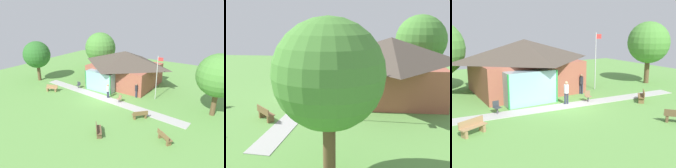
{
  "view_description": "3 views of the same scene",
  "coord_description": "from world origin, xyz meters",
  "views": [
    {
      "loc": [
        13.05,
        -17.92,
        10.04
      ],
      "look_at": [
        -0.64,
        2.91,
        0.9
      ],
      "focal_mm": 33.31,
      "sensor_mm": 36.0,
      "label": 1
    },
    {
      "loc": [
        20.97,
        4.28,
        6.14
      ],
      "look_at": [
        0.51,
        2.25,
        1.11
      ],
      "focal_mm": 44.52,
      "sensor_mm": 36.0,
      "label": 2
    },
    {
      "loc": [
        -9.57,
        -15.25,
        5.62
      ],
      "look_at": [
        0.88,
        2.08,
        1.21
      ],
      "focal_mm": 42.06,
      "sensor_mm": 36.0,
      "label": 3
    }
  ],
  "objects": [
    {
      "name": "ground_plane",
      "position": [
        0.0,
        0.0,
        0.0
      ],
      "size": [
        44.0,
        44.0,
        0.0
      ],
      "primitive_type": "plane",
      "color": "#609947"
    },
    {
      "name": "pavilion",
      "position": [
        -0.73,
        6.09,
        2.39
      ],
      "size": [
        9.45,
        8.7,
        4.58
      ],
      "color": "#A35642",
      "rests_on": "ground_plane"
    },
    {
      "name": "footpath",
      "position": [
        0.0,
        0.32,
        0.01
      ],
      "size": [
        19.92,
        3.08,
        0.03
      ],
      "primitive_type": "cube",
      "rotation": [
        0.0,
        0.0,
        -0.09
      ],
      "color": "#ADADA8",
      "rests_on": "ground_plane"
    },
    {
      "name": "flagpole",
      "position": [
        5.07,
        3.46,
        2.85
      ],
      "size": [
        0.64,
        0.08,
        5.14
      ],
      "color": "silver",
      "rests_on": "ground_plane"
    },
    {
      "name": "bench_mid_left",
      "position": [
        -6.95,
        -1.51,
        0.4
      ],
      "size": [
        1.55,
        0.99,
        0.84
      ],
      "rotation": [
        0.0,
        0.0,
        3.54
      ],
      "color": "#9E7A51",
      "rests_on": "ground_plane"
    },
    {
      "name": "bench_mid_right",
      "position": [
        5.59,
        -1.68,
        0.4
      ],
      "size": [
        1.36,
        1.38,
        0.84
      ],
      "rotation": [
        0.0,
        0.0,
        0.8
      ],
      "color": "brown",
      "rests_on": "ground_plane"
    },
    {
      "name": "patio_chair_lawn_spare",
      "position": [
        2.0,
        0.4,
        0.42
      ],
      "size": [
        0.53,
        0.53,
        0.86
      ],
      "rotation": [
        0.0,
        0.0,
        2.9
      ],
      "color": "#8C6B4C",
      "rests_on": "ground_plane"
    },
    {
      "name": "patio_chair_west",
      "position": [
        -4.82,
        1.19,
        0.42
      ],
      "size": [
        0.51,
        0.51,
        0.86
      ],
      "rotation": [
        0.0,
        0.0,
        3.32
      ],
      "color": "#33383D",
      "rests_on": "ground_plane"
    },
    {
      "name": "visitor_near_flagpole",
      "position": [
        2.95,
        2.68,
        1.02
      ],
      "size": [
        0.34,
        0.34,
        1.74
      ],
      "rotation": [
        0.0,
        0.0,
        2.4
      ],
      "color": "#2D3347",
      "rests_on": "ground_plane"
    },
    {
      "name": "visitor_on_path",
      "position": [
        0.24,
        0.69,
        1.02
      ],
      "size": [
        0.34,
        0.34,
        1.74
      ],
      "rotation": [
        0.0,
        0.0,
        6.09
      ],
      "color": "#2D3347",
      "rests_on": "ground_plane"
    },
    {
      "name": "tree_west_hedge",
      "position": [
        -11.85,
        0.52,
        3.8
      ],
      "size": [
        3.77,
        3.77,
        5.71
      ],
      "color": "brown",
      "rests_on": "ground_plane"
    },
    {
      "name": "tree_east_hedge",
      "position": [
        11.27,
        2.98,
        4.09
      ],
      "size": [
        4.13,
        4.13,
        6.18
      ],
      "color": "brown",
      "rests_on": "ground_plane"
    },
    {
      "name": "tree_behind_pavilion_left",
      "position": [
        -7.42,
        9.72,
        3.82
      ],
      "size": [
        5.02,
        5.02,
        6.35
      ],
      "color": "brown",
      "rests_on": "ground_plane"
    }
  ]
}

